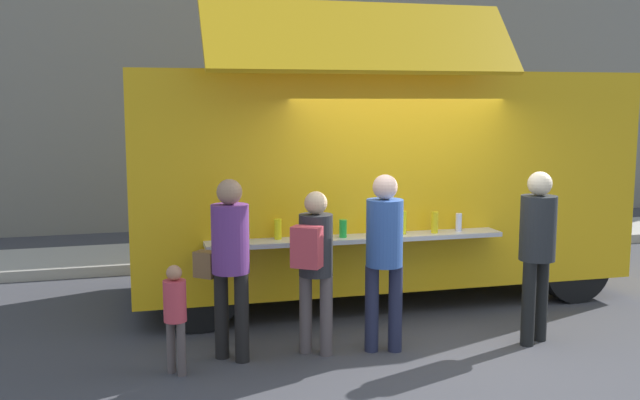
# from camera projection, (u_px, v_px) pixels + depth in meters

# --- Properties ---
(ground_plane) EXTENTS (60.00, 60.00, 0.00)m
(ground_plane) POSITION_uv_depth(u_px,v_px,m) (431.00, 345.00, 7.34)
(ground_plane) COLOR #38383D
(curb_strip) EXTENTS (28.00, 1.60, 0.15)m
(curb_strip) POSITION_uv_depth(u_px,v_px,m) (61.00, 262.00, 10.76)
(curb_strip) COLOR #9E998E
(curb_strip) RESTS_ON ground
(building_behind) EXTENTS (32.00, 2.40, 7.69)m
(building_behind) POSITION_uv_depth(u_px,v_px,m) (120.00, 30.00, 14.23)
(building_behind) COLOR slate
(building_behind) RESTS_ON ground
(food_truck_main) EXTENTS (6.05, 3.04, 3.52)m
(food_truck_main) POSITION_uv_depth(u_px,v_px,m) (373.00, 175.00, 9.13)
(food_truck_main) COLOR gold
(food_truck_main) RESTS_ON ground
(trash_bin) EXTENTS (0.60, 0.60, 0.85)m
(trash_bin) POSITION_uv_depth(u_px,v_px,m) (564.00, 217.00, 12.67)
(trash_bin) COLOR #2E6538
(trash_bin) RESTS_ON ground
(customer_front_ordering) EXTENTS (0.36, 0.36, 1.77)m
(customer_front_ordering) POSITION_uv_depth(u_px,v_px,m) (384.00, 247.00, 7.04)
(customer_front_ordering) COLOR #1F223A
(customer_front_ordering) RESTS_ON ground
(customer_mid_with_backpack) EXTENTS (0.47, 0.52, 1.62)m
(customer_mid_with_backpack) POSITION_uv_depth(u_px,v_px,m) (315.00, 256.00, 6.93)
(customer_mid_with_backpack) COLOR #504645
(customer_mid_with_backpack) RESTS_ON ground
(customer_rear_waiting) EXTENTS (0.52, 0.49, 1.76)m
(customer_rear_waiting) POSITION_uv_depth(u_px,v_px,m) (229.00, 254.00, 6.81)
(customer_rear_waiting) COLOR black
(customer_rear_waiting) RESTS_ON ground
(customer_extra_browsing) EXTENTS (0.36, 0.36, 1.78)m
(customer_extra_browsing) POSITION_uv_depth(u_px,v_px,m) (537.00, 242.00, 7.28)
(customer_extra_browsing) COLOR black
(customer_extra_browsing) RESTS_ON ground
(child_near_queue) EXTENTS (0.21, 0.21, 1.02)m
(child_near_queue) POSITION_uv_depth(u_px,v_px,m) (175.00, 309.00, 6.50)
(child_near_queue) COLOR #504443
(child_near_queue) RESTS_ON ground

